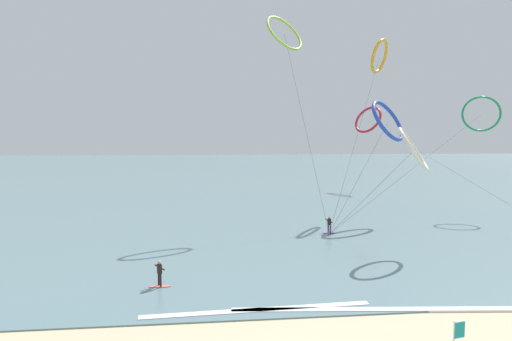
{
  "coord_description": "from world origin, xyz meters",
  "views": [
    {
      "loc": [
        -3.61,
        -14.68,
        9.55
      ],
      "look_at": [
        0.0,
        20.61,
        6.63
      ],
      "focal_mm": 28.39,
      "sensor_mm": 36.0,
      "label": 1
    }
  ],
  "objects_px": {
    "surfer_violet": "(329,226)",
    "kite_cobalt": "(388,121)",
    "kite_amber": "(379,56)",
    "surfer_coral": "(160,275)",
    "kite_emerald": "(481,114)",
    "kite_ivory": "(413,149)",
    "kite_lime": "(284,33)",
    "kite_crimson": "(368,120)"
  },
  "relations": [
    {
      "from": "surfer_coral",
      "to": "kite_emerald",
      "type": "height_order",
      "value": "kite_emerald"
    },
    {
      "from": "kite_cobalt",
      "to": "kite_amber",
      "type": "bearing_deg",
      "value": 36.09
    },
    {
      "from": "kite_cobalt",
      "to": "kite_crimson",
      "type": "relative_size",
      "value": 0.28
    },
    {
      "from": "kite_cobalt",
      "to": "kite_emerald",
      "type": "xyz_separation_m",
      "value": [
        12.99,
        2.33,
        1.0
      ]
    },
    {
      "from": "kite_cobalt",
      "to": "kite_lime",
      "type": "distance_m",
      "value": 15.43
    },
    {
      "from": "surfer_coral",
      "to": "kite_amber",
      "type": "relative_size",
      "value": 0.08
    },
    {
      "from": "kite_amber",
      "to": "kite_ivory",
      "type": "xyz_separation_m",
      "value": [
        -4.58,
        -18.67,
        -11.39
      ]
    },
    {
      "from": "surfer_violet",
      "to": "kite_emerald",
      "type": "relative_size",
      "value": 0.07
    },
    {
      "from": "kite_ivory",
      "to": "surfer_coral",
      "type": "bearing_deg",
      "value": 138.7
    },
    {
      "from": "kite_ivory",
      "to": "kite_emerald",
      "type": "bearing_deg",
      "value": -17.73
    },
    {
      "from": "surfer_coral",
      "to": "kite_lime",
      "type": "xyz_separation_m",
      "value": [
        11.41,
        20.17,
        20.32
      ]
    },
    {
      "from": "surfer_coral",
      "to": "kite_emerald",
      "type": "xyz_separation_m",
      "value": [
        36.37,
        21.78,
        11.62
      ]
    },
    {
      "from": "kite_crimson",
      "to": "kite_ivory",
      "type": "relative_size",
      "value": 4.71
    },
    {
      "from": "kite_emerald",
      "to": "kite_ivory",
      "type": "relative_size",
      "value": 2.27
    },
    {
      "from": "kite_cobalt",
      "to": "kite_lime",
      "type": "height_order",
      "value": "kite_lime"
    },
    {
      "from": "surfer_coral",
      "to": "kite_ivory",
      "type": "xyz_separation_m",
      "value": [
        20.13,
        6.9,
        7.72
      ]
    },
    {
      "from": "kite_amber",
      "to": "kite_cobalt",
      "type": "distance_m",
      "value": 10.55
    },
    {
      "from": "kite_crimson",
      "to": "kite_lime",
      "type": "xyz_separation_m",
      "value": [
        -20.07,
        -26.15,
        8.39
      ]
    },
    {
      "from": "surfer_coral",
      "to": "kite_cobalt",
      "type": "relative_size",
      "value": 0.12
    },
    {
      "from": "surfer_violet",
      "to": "kite_ivory",
      "type": "relative_size",
      "value": 0.16
    },
    {
      "from": "surfer_violet",
      "to": "kite_cobalt",
      "type": "xyz_separation_m",
      "value": [
        8.64,
        6.57,
        10.61
      ]
    },
    {
      "from": "kite_ivory",
      "to": "kite_lime",
      "type": "bearing_deg",
      "value": 63.09
    },
    {
      "from": "surfer_violet",
      "to": "kite_amber",
      "type": "relative_size",
      "value": 0.08
    },
    {
      "from": "kite_cobalt",
      "to": "kite_ivory",
      "type": "bearing_deg",
      "value": -146.17
    },
    {
      "from": "surfer_coral",
      "to": "kite_cobalt",
      "type": "bearing_deg",
      "value": 96.64
    },
    {
      "from": "kite_amber",
      "to": "kite_crimson",
      "type": "relative_size",
      "value": 0.45
    },
    {
      "from": "surfer_coral",
      "to": "kite_lime",
      "type": "height_order",
      "value": "kite_lime"
    },
    {
      "from": "kite_amber",
      "to": "kite_ivory",
      "type": "distance_m",
      "value": 22.34
    },
    {
      "from": "kite_crimson",
      "to": "kite_ivory",
      "type": "distance_m",
      "value": 41.23
    },
    {
      "from": "kite_crimson",
      "to": "kite_emerald",
      "type": "bearing_deg",
      "value": -19.69
    },
    {
      "from": "kite_crimson",
      "to": "kite_lime",
      "type": "relative_size",
      "value": 2.12
    },
    {
      "from": "surfer_coral",
      "to": "kite_lime",
      "type": "distance_m",
      "value": 30.82
    },
    {
      "from": "kite_cobalt",
      "to": "kite_emerald",
      "type": "distance_m",
      "value": 13.23
    },
    {
      "from": "surfer_violet",
      "to": "kite_crimson",
      "type": "height_order",
      "value": "kite_crimson"
    },
    {
      "from": "surfer_violet",
      "to": "kite_cobalt",
      "type": "bearing_deg",
      "value": 100.8
    },
    {
      "from": "kite_amber",
      "to": "kite_crimson",
      "type": "height_order",
      "value": "kite_amber"
    },
    {
      "from": "kite_ivory",
      "to": "kite_lime",
      "type": "distance_m",
      "value": 20.26
    },
    {
      "from": "surfer_coral",
      "to": "kite_amber",
      "type": "height_order",
      "value": "kite_amber"
    },
    {
      "from": "kite_amber",
      "to": "kite_cobalt",
      "type": "height_order",
      "value": "kite_amber"
    },
    {
      "from": "surfer_violet",
      "to": "kite_ivory",
      "type": "xyz_separation_m",
      "value": [
        5.39,
        -5.99,
        7.72
      ]
    },
    {
      "from": "surfer_violet",
      "to": "kite_amber",
      "type": "xyz_separation_m",
      "value": [
        9.97,
        12.68,
        19.11
      ]
    },
    {
      "from": "kite_cobalt",
      "to": "kite_emerald",
      "type": "bearing_deg",
      "value": -31.47
    }
  ]
}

